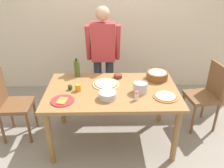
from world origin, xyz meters
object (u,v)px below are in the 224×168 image
(chair_wooden_right, at_px, (207,92))
(popcorn_bowl, at_px, (157,75))
(steel_pot, at_px, (140,87))
(chair_wooden_left, at_px, (10,101))
(pizza_raw_on_board, at_px, (106,84))
(olive_oil_bottle, at_px, (77,69))
(person_cook, at_px, (103,54))
(avocado, at_px, (70,87))
(dining_table, at_px, (112,96))
(salt_shaker, at_px, (137,96))
(mixing_bowl_steel, at_px, (108,95))
(pizza_cooked_on_tray, at_px, (165,96))
(small_sauce_bowl, at_px, (118,76))
(plate_with_slice, at_px, (62,101))
(cup_orange, at_px, (78,88))

(chair_wooden_right, height_order, popcorn_bowl, chair_wooden_right)
(steel_pot, bearing_deg, chair_wooden_left, 173.53)
(pizza_raw_on_board, relative_size, olive_oil_bottle, 1.31)
(chair_wooden_left, bearing_deg, chair_wooden_right, 3.81)
(pizza_raw_on_board, relative_size, steel_pot, 1.94)
(person_cook, xyz_separation_m, avocado, (-0.39, -0.75, -0.14))
(dining_table, height_order, person_cook, person_cook)
(popcorn_bowl, xyz_separation_m, salt_shaker, (-0.33, -0.53, -0.01))
(person_cook, bearing_deg, mixing_bowl_steel, -86.61)
(dining_table, relative_size, pizza_cooked_on_tray, 5.69)
(dining_table, relative_size, small_sauce_bowl, 14.55)
(dining_table, relative_size, olive_oil_bottle, 6.25)
(dining_table, height_order, avocado, avocado)
(person_cook, xyz_separation_m, plate_with_slice, (-0.44, -1.02, -0.17))
(chair_wooden_left, xyz_separation_m, avocado, (0.82, -0.11, 0.25))
(steel_pot, height_order, avocado, steel_pot)
(olive_oil_bottle, relative_size, salt_shaker, 2.42)
(chair_wooden_left, relative_size, plate_with_slice, 3.65)
(chair_wooden_right, relative_size, plate_with_slice, 3.65)
(pizza_cooked_on_tray, xyz_separation_m, small_sauce_bowl, (-0.52, 0.52, 0.02))
(popcorn_bowl, bearing_deg, salt_shaker, -122.25)
(chair_wooden_right, relative_size, popcorn_bowl, 3.39)
(chair_wooden_right, relative_size, salt_shaker, 8.96)
(dining_table, bearing_deg, avocado, 179.24)
(steel_pot, relative_size, salt_shaker, 1.64)
(popcorn_bowl, relative_size, small_sauce_bowl, 2.55)
(pizza_cooked_on_tray, bearing_deg, cup_orange, 170.38)
(small_sauce_bowl, distance_m, steel_pot, 0.47)
(mixing_bowl_steel, distance_m, olive_oil_bottle, 0.72)
(pizza_cooked_on_tray, relative_size, plate_with_slice, 1.08)
(chair_wooden_left, distance_m, popcorn_bowl, 1.95)
(salt_shaker, relative_size, avocado, 1.51)
(cup_orange, height_order, salt_shaker, salt_shaker)
(pizza_cooked_on_tray, bearing_deg, olive_oil_bottle, 151.55)
(chair_wooden_left, height_order, avocado, chair_wooden_left)
(chair_wooden_left, relative_size, pizza_cooked_on_tray, 3.38)
(mixing_bowl_steel, bearing_deg, olive_oil_bottle, 124.49)
(chair_wooden_right, distance_m, pizza_raw_on_board, 1.42)
(mixing_bowl_steel, bearing_deg, popcorn_bowl, 36.54)
(olive_oil_bottle, relative_size, avocado, 3.66)
(person_cook, distance_m, pizza_raw_on_board, 0.65)
(popcorn_bowl, bearing_deg, mixing_bowl_steel, -143.46)
(pizza_cooked_on_tray, distance_m, salt_shaker, 0.35)
(popcorn_bowl, bearing_deg, avocado, -166.16)
(dining_table, xyz_separation_m, popcorn_bowl, (0.60, 0.28, 0.15))
(dining_table, height_order, chair_wooden_right, chair_wooden_right)
(dining_table, bearing_deg, chair_wooden_left, 175.05)
(steel_pot, bearing_deg, plate_with_slice, -168.13)
(mixing_bowl_steel, height_order, salt_shaker, salt_shaker)
(person_cook, height_order, avocado, person_cook)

